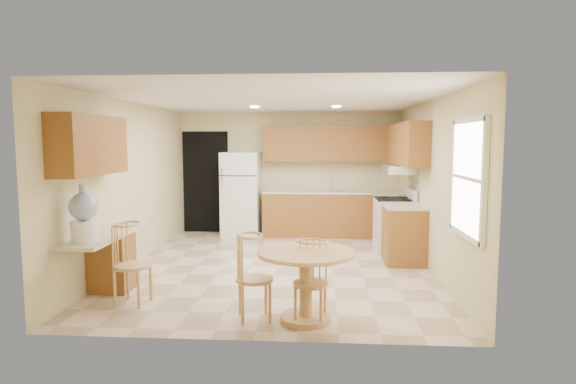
# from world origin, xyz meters

# --- Properties ---
(floor) EXTENTS (5.50, 5.50, 0.00)m
(floor) POSITION_xyz_m (0.00, 0.00, 0.00)
(floor) COLOR #CFB096
(floor) RESTS_ON ground
(ceiling) EXTENTS (4.50, 5.50, 0.02)m
(ceiling) POSITION_xyz_m (0.00, 0.00, 2.50)
(ceiling) COLOR white
(ceiling) RESTS_ON wall_back
(wall_back) EXTENTS (4.50, 0.02, 2.50)m
(wall_back) POSITION_xyz_m (0.00, 2.75, 1.25)
(wall_back) COLOR beige
(wall_back) RESTS_ON floor
(wall_front) EXTENTS (4.50, 0.02, 2.50)m
(wall_front) POSITION_xyz_m (0.00, -2.75, 1.25)
(wall_front) COLOR beige
(wall_front) RESTS_ON floor
(wall_left) EXTENTS (0.02, 5.50, 2.50)m
(wall_left) POSITION_xyz_m (-2.25, 0.00, 1.25)
(wall_left) COLOR beige
(wall_left) RESTS_ON floor
(wall_right) EXTENTS (0.02, 5.50, 2.50)m
(wall_right) POSITION_xyz_m (2.25, 0.00, 1.25)
(wall_right) COLOR beige
(wall_right) RESTS_ON floor
(doorway) EXTENTS (0.90, 0.02, 2.10)m
(doorway) POSITION_xyz_m (-1.75, 2.73, 1.05)
(doorway) COLOR black
(doorway) RESTS_ON floor
(base_cab_back) EXTENTS (2.75, 0.60, 0.87)m
(base_cab_back) POSITION_xyz_m (0.88, 2.45, 0.43)
(base_cab_back) COLOR #955C26
(base_cab_back) RESTS_ON floor
(counter_back) EXTENTS (2.75, 0.63, 0.04)m
(counter_back) POSITION_xyz_m (0.88, 2.45, 0.89)
(counter_back) COLOR beige
(counter_back) RESTS_ON base_cab_back
(base_cab_right_a) EXTENTS (0.60, 0.59, 0.87)m
(base_cab_right_a) POSITION_xyz_m (1.95, 1.85, 0.43)
(base_cab_right_a) COLOR #955C26
(base_cab_right_a) RESTS_ON floor
(counter_right_a) EXTENTS (0.63, 0.59, 0.04)m
(counter_right_a) POSITION_xyz_m (1.95, 1.85, 0.89)
(counter_right_a) COLOR beige
(counter_right_a) RESTS_ON base_cab_right_a
(base_cab_right_b) EXTENTS (0.60, 0.80, 0.87)m
(base_cab_right_b) POSITION_xyz_m (1.95, 0.40, 0.43)
(base_cab_right_b) COLOR #955C26
(base_cab_right_b) RESTS_ON floor
(counter_right_b) EXTENTS (0.63, 0.80, 0.04)m
(counter_right_b) POSITION_xyz_m (1.95, 0.40, 0.89)
(counter_right_b) COLOR beige
(counter_right_b) RESTS_ON base_cab_right_b
(upper_cab_back) EXTENTS (2.75, 0.33, 0.70)m
(upper_cab_back) POSITION_xyz_m (0.88, 2.58, 1.85)
(upper_cab_back) COLOR #955C26
(upper_cab_back) RESTS_ON wall_back
(upper_cab_right) EXTENTS (0.33, 2.42, 0.70)m
(upper_cab_right) POSITION_xyz_m (2.08, 1.21, 1.85)
(upper_cab_right) COLOR #955C26
(upper_cab_right) RESTS_ON wall_right
(upper_cab_left) EXTENTS (0.33, 1.40, 0.70)m
(upper_cab_left) POSITION_xyz_m (-2.08, -1.60, 1.85)
(upper_cab_left) COLOR #955C26
(upper_cab_left) RESTS_ON wall_left
(sink) EXTENTS (0.78, 0.44, 0.01)m
(sink) POSITION_xyz_m (0.85, 2.45, 0.91)
(sink) COLOR silver
(sink) RESTS_ON counter_back
(range_hood) EXTENTS (0.50, 0.76, 0.14)m
(range_hood) POSITION_xyz_m (2.00, 1.18, 1.42)
(range_hood) COLOR silver
(range_hood) RESTS_ON upper_cab_right
(desk_pedestal) EXTENTS (0.48, 0.42, 0.72)m
(desk_pedestal) POSITION_xyz_m (-2.00, -1.32, 0.36)
(desk_pedestal) COLOR #955C26
(desk_pedestal) RESTS_ON floor
(desk_top) EXTENTS (0.50, 1.20, 0.04)m
(desk_top) POSITION_xyz_m (-2.00, -1.70, 0.75)
(desk_top) COLOR beige
(desk_top) RESTS_ON desk_pedestal
(window) EXTENTS (0.06, 1.12, 1.30)m
(window) POSITION_xyz_m (2.23, -1.85, 1.50)
(window) COLOR white
(window) RESTS_ON wall_right
(can_light_a) EXTENTS (0.14, 0.14, 0.02)m
(can_light_a) POSITION_xyz_m (-0.50, 1.20, 2.48)
(can_light_a) COLOR white
(can_light_a) RESTS_ON ceiling
(can_light_b) EXTENTS (0.14, 0.14, 0.02)m
(can_light_b) POSITION_xyz_m (0.90, 1.20, 2.48)
(can_light_b) COLOR white
(can_light_b) RESTS_ON ceiling
(refrigerator) EXTENTS (0.74, 0.72, 1.68)m
(refrigerator) POSITION_xyz_m (-0.95, 2.40, 0.84)
(refrigerator) COLOR white
(refrigerator) RESTS_ON floor
(stove) EXTENTS (0.65, 0.76, 1.09)m
(stove) POSITION_xyz_m (1.92, 1.18, 0.47)
(stove) COLOR white
(stove) RESTS_ON floor
(dining_table) EXTENTS (1.02, 1.02, 0.75)m
(dining_table) POSITION_xyz_m (0.49, -2.20, 0.49)
(dining_table) COLOR tan
(dining_table) RESTS_ON floor
(chair_table_a) EXTENTS (0.40, 0.52, 0.91)m
(chair_table_a) POSITION_xyz_m (-0.06, -2.25, 0.55)
(chair_table_a) COLOR tan
(chair_table_a) RESTS_ON floor
(chair_table_b) EXTENTS (0.38, 0.38, 0.85)m
(chair_table_b) POSITION_xyz_m (0.54, -2.28, 0.52)
(chair_table_b) COLOR tan
(chair_table_b) RESTS_ON floor
(chair_desk) EXTENTS (0.42, 0.54, 0.94)m
(chair_desk) POSITION_xyz_m (-1.55, -1.87, 0.57)
(chair_desk) COLOR tan
(chair_desk) RESTS_ON floor
(water_crock) EXTENTS (0.31, 0.31, 0.65)m
(water_crock) POSITION_xyz_m (-2.00, -1.99, 1.06)
(water_crock) COLOR white
(water_crock) RESTS_ON desk_top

